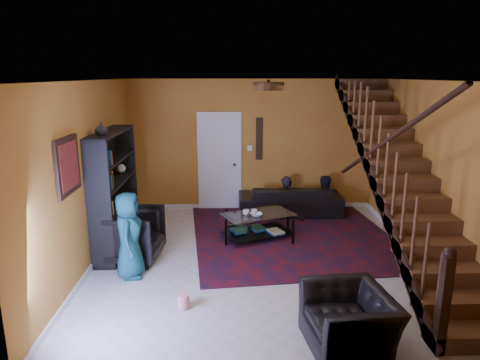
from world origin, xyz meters
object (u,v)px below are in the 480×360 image
object	(u,v)px
bookshelf	(115,193)
armchair_left	(132,235)
coffee_table	(258,224)
sofa	(290,200)
armchair_right	(349,320)

from	to	relation	value
bookshelf	armchair_left	bearing A→B (deg)	-54.45
armchair_left	coffee_table	bearing A→B (deg)	-61.98
coffee_table	armchair_left	bearing A→B (deg)	-158.40
bookshelf	sofa	xyz separation A→B (m)	(3.18, 1.70, -0.65)
coffee_table	sofa	bearing A→B (deg)	61.02
sofa	armchair_left	world-z (taller)	armchair_left
bookshelf	coffee_table	world-z (taller)	bookshelf
sofa	armchair_left	bearing A→B (deg)	38.02
sofa	coffee_table	size ratio (longest dim) A/B	1.52
bookshelf	armchair_left	distance (m)	0.82
armchair_right	coffee_table	size ratio (longest dim) A/B	0.69
bookshelf	coffee_table	size ratio (longest dim) A/B	1.42
bookshelf	armchair_left	world-z (taller)	bookshelf
armchair_right	sofa	bearing A→B (deg)	172.37
armchair_left	coffee_table	world-z (taller)	armchair_left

